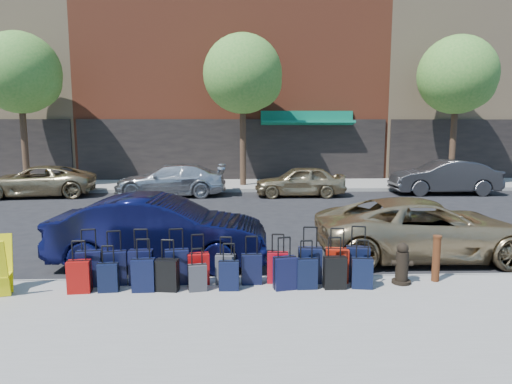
{
  "coord_description": "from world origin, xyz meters",
  "views": [
    {
      "loc": [
        0.19,
        -12.95,
        3.04
      ],
      "look_at": [
        0.68,
        -1.5,
        1.38
      ],
      "focal_mm": 32.0,
      "sensor_mm": 36.0,
      "label": 1
    }
  ],
  "objects_px": {
    "car_far_2": "(300,181)",
    "car_far_3": "(444,177)",
    "suitcase_front_5": "(226,269)",
    "car_far_0": "(37,181)",
    "tree_left": "(23,75)",
    "car_far_1": "(171,180)",
    "fire_hydrant": "(402,265)",
    "tree_right": "(460,77)",
    "bollard": "(436,258)",
    "tree_center": "(246,76)",
    "car_near_1": "(160,231)",
    "car_near_2": "(425,229)"
  },
  "relations": [
    {
      "from": "car_far_2",
      "to": "car_far_3",
      "type": "bearing_deg",
      "value": 93.71
    },
    {
      "from": "suitcase_front_5",
      "to": "car_far_0",
      "type": "bearing_deg",
      "value": 131.94
    },
    {
      "from": "tree_left",
      "to": "suitcase_front_5",
      "type": "bearing_deg",
      "value": -55.53
    },
    {
      "from": "suitcase_front_5",
      "to": "car_far_1",
      "type": "distance_m",
      "value": 12.09
    },
    {
      "from": "car_far_1",
      "to": "car_far_2",
      "type": "distance_m",
      "value": 5.64
    },
    {
      "from": "fire_hydrant",
      "to": "car_far_1",
      "type": "relative_size",
      "value": 0.16
    },
    {
      "from": "tree_right",
      "to": "fire_hydrant",
      "type": "xyz_separation_m",
      "value": [
        -7.91,
        -14.44,
        -4.91
      ]
    },
    {
      "from": "tree_right",
      "to": "car_far_3",
      "type": "relative_size",
      "value": 1.56
    },
    {
      "from": "tree_right",
      "to": "bollard",
      "type": "relative_size",
      "value": 8.3
    },
    {
      "from": "tree_center",
      "to": "car_near_1",
      "type": "bearing_deg",
      "value": -99.6
    },
    {
      "from": "fire_hydrant",
      "to": "car_far_1",
      "type": "xyz_separation_m",
      "value": [
        -5.93,
        11.91,
        0.19
      ]
    },
    {
      "from": "car_near_2",
      "to": "car_far_3",
      "type": "height_order",
      "value": "car_far_3"
    },
    {
      "from": "tree_right",
      "to": "suitcase_front_5",
      "type": "relative_size",
      "value": 8.26
    },
    {
      "from": "bollard",
      "to": "car_near_1",
      "type": "distance_m",
      "value": 5.68
    },
    {
      "from": "car_near_1",
      "to": "car_far_3",
      "type": "height_order",
      "value": "car_far_3"
    },
    {
      "from": "car_near_1",
      "to": "car_far_0",
      "type": "relative_size",
      "value": 0.97
    },
    {
      "from": "car_far_1",
      "to": "car_far_2",
      "type": "xyz_separation_m",
      "value": [
        5.63,
        -0.35,
        -0.03
      ]
    },
    {
      "from": "suitcase_front_5",
      "to": "car_near_1",
      "type": "xyz_separation_m",
      "value": [
        -1.47,
        1.7,
        0.34
      ]
    },
    {
      "from": "suitcase_front_5",
      "to": "car_far_3",
      "type": "xyz_separation_m",
      "value": [
        9.52,
        11.82,
        0.34
      ]
    },
    {
      "from": "bollard",
      "to": "car_far_0",
      "type": "relative_size",
      "value": 0.18
    },
    {
      "from": "bollard",
      "to": "car_far_2",
      "type": "xyz_separation_m",
      "value": [
        -0.98,
        11.46,
        0.06
      ]
    },
    {
      "from": "car_near_2",
      "to": "fire_hydrant",
      "type": "bearing_deg",
      "value": 149.5
    },
    {
      "from": "tree_right",
      "to": "car_far_1",
      "type": "height_order",
      "value": "tree_right"
    },
    {
      "from": "tree_left",
      "to": "bollard",
      "type": "height_order",
      "value": "tree_left"
    },
    {
      "from": "car_far_0",
      "to": "car_far_2",
      "type": "bearing_deg",
      "value": 81.61
    },
    {
      "from": "tree_center",
      "to": "bollard",
      "type": "relative_size",
      "value": 8.3
    },
    {
      "from": "car_near_1",
      "to": "tree_right",
      "type": "bearing_deg",
      "value": -42.15
    },
    {
      "from": "tree_center",
      "to": "tree_right",
      "type": "relative_size",
      "value": 1.0
    },
    {
      "from": "bollard",
      "to": "car_far_3",
      "type": "relative_size",
      "value": 0.19
    },
    {
      "from": "tree_left",
      "to": "car_far_2",
      "type": "height_order",
      "value": "tree_left"
    },
    {
      "from": "tree_right",
      "to": "car_far_2",
      "type": "distance_m",
      "value": 9.91
    },
    {
      "from": "fire_hydrant",
      "to": "car_near_2",
      "type": "distance_m",
      "value": 2.48
    },
    {
      "from": "bollard",
      "to": "tree_right",
      "type": "bearing_deg",
      "value": 63.26
    },
    {
      "from": "suitcase_front_5",
      "to": "car_near_1",
      "type": "bearing_deg",
      "value": 137.21
    },
    {
      "from": "tree_center",
      "to": "suitcase_front_5",
      "type": "relative_size",
      "value": 8.26
    },
    {
      "from": "car_near_2",
      "to": "car_far_2",
      "type": "xyz_separation_m",
      "value": [
        -1.6,
        9.45,
        -0.03
      ]
    },
    {
      "from": "tree_left",
      "to": "car_far_3",
      "type": "xyz_separation_m",
      "value": [
        19.35,
        -2.51,
        -4.64
      ]
    },
    {
      "from": "tree_left",
      "to": "fire_hydrant",
      "type": "bearing_deg",
      "value": -47.82
    },
    {
      "from": "bollard",
      "to": "car_near_2",
      "type": "distance_m",
      "value": 2.11
    },
    {
      "from": "tree_left",
      "to": "car_near_1",
      "type": "bearing_deg",
      "value": -56.47
    },
    {
      "from": "fire_hydrant",
      "to": "car_near_2",
      "type": "height_order",
      "value": "car_near_2"
    },
    {
      "from": "tree_left",
      "to": "car_near_2",
      "type": "height_order",
      "value": "tree_left"
    },
    {
      "from": "fire_hydrant",
      "to": "car_far_1",
      "type": "distance_m",
      "value": 13.3
    },
    {
      "from": "tree_left",
      "to": "car_far_2",
      "type": "distance_m",
      "value": 13.94
    },
    {
      "from": "car_far_2",
      "to": "car_far_0",
      "type": "bearing_deg",
      "value": -91.72
    },
    {
      "from": "suitcase_front_5",
      "to": "car_near_2",
      "type": "bearing_deg",
      "value": 30.06
    },
    {
      "from": "car_near_1",
      "to": "tree_center",
      "type": "bearing_deg",
      "value": -6.72
    },
    {
      "from": "bollard",
      "to": "car_far_1",
      "type": "distance_m",
      "value": 13.54
    },
    {
      "from": "bollard",
      "to": "car_near_1",
      "type": "relative_size",
      "value": 0.19
    },
    {
      "from": "fire_hydrant",
      "to": "car_near_1",
      "type": "distance_m",
      "value": 5.07
    }
  ]
}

